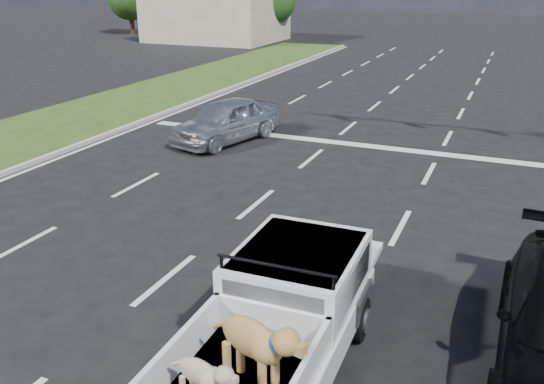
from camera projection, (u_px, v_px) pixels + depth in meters
The scene contains 7 objects.
ground at pixel (252, 299), 9.87m from camera, with size 160.00×160.00×0.00m, color black.
road_markings at pixel (355, 181), 15.51m from camera, with size 17.75×60.00×0.01m.
grass_median_left at pixel (16, 139), 19.24m from camera, with size 5.00×60.00×0.10m, color #244013.
curb_left at pixel (74, 147), 18.33m from camera, with size 0.15×60.00×0.14m, color #A6A098.
building_left at pixel (217, 13), 47.39m from camera, with size 10.00×8.00×4.40m, color #C0AE93.
pickup_truck at pixel (275, 330), 7.56m from camera, with size 1.91×4.85×1.80m.
silver_sedan at pixel (226, 120), 18.97m from camera, with size 1.68×4.17×1.42m, color silver.
Camera 1 is at (3.69, -7.75, 5.23)m, focal length 38.00 mm.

